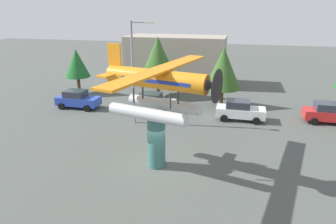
# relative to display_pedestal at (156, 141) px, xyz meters

# --- Properties ---
(ground_plane) EXTENTS (140.00, 140.00, 0.00)m
(ground_plane) POSITION_rel_display_pedestal_xyz_m (0.00, 0.00, -1.69)
(ground_plane) COLOR #4C514C
(display_pedestal) EXTENTS (1.10, 1.10, 3.39)m
(display_pedestal) POSITION_rel_display_pedestal_xyz_m (0.00, 0.00, 0.00)
(display_pedestal) COLOR #386B66
(display_pedestal) RESTS_ON ground
(floatplane_monument) EXTENTS (7.17, 10.37, 4.00)m
(floatplane_monument) POSITION_rel_display_pedestal_xyz_m (0.13, -0.03, 3.36)
(floatplane_monument) COLOR silver
(floatplane_monument) RESTS_ON display_pedestal
(car_near_blue) EXTENTS (4.20, 2.02, 1.76)m
(car_near_blue) POSITION_rel_display_pedestal_xyz_m (-10.69, 9.29, -0.81)
(car_near_blue) COLOR #2847B7
(car_near_blue) RESTS_ON ground
(car_mid_silver) EXTENTS (4.20, 2.02, 1.76)m
(car_mid_silver) POSITION_rel_display_pedestal_xyz_m (-3.25, 10.08, -0.81)
(car_mid_silver) COLOR silver
(car_mid_silver) RESTS_ON ground
(car_far_white) EXTENTS (4.20, 2.02, 1.76)m
(car_far_white) POSITION_rel_display_pedestal_xyz_m (4.89, 9.60, -0.81)
(car_far_white) COLOR white
(car_far_white) RESTS_ON ground
(car_distant_red) EXTENTS (4.20, 2.02, 1.76)m
(car_distant_red) POSITION_rel_display_pedestal_xyz_m (12.34, 10.64, -0.81)
(car_distant_red) COLOR red
(car_distant_red) RESTS_ON ground
(streetlight_primary) EXTENTS (1.84, 0.28, 8.43)m
(streetlight_primary) POSITION_rel_display_pedestal_xyz_m (-3.68, 6.75, 3.17)
(streetlight_primary) COLOR gray
(streetlight_primary) RESTS_ON ground
(storefront_building) EXTENTS (12.49, 5.57, 6.03)m
(storefront_building) POSITION_rel_display_pedestal_xyz_m (-3.54, 22.00, 1.32)
(storefront_building) COLOR #9E9384
(storefront_building) RESTS_ON ground
(tree_west) EXTENTS (2.81, 2.81, 5.09)m
(tree_west) POSITION_rel_display_pedestal_xyz_m (-13.23, 14.08, 1.81)
(tree_west) COLOR brown
(tree_west) RESTS_ON ground
(tree_east) EXTENTS (3.94, 3.94, 6.55)m
(tree_east) POSITION_rel_display_pedestal_xyz_m (-4.03, 15.06, 2.65)
(tree_east) COLOR brown
(tree_east) RESTS_ON ground
(tree_center_back) EXTENTS (3.58, 3.58, 5.81)m
(tree_center_back) POSITION_rel_display_pedestal_xyz_m (3.03, 13.26, 2.11)
(tree_center_back) COLOR brown
(tree_center_back) RESTS_ON ground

